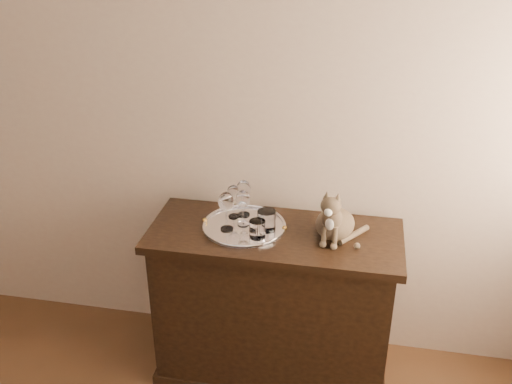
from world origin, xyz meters
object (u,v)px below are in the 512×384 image
at_px(wine_glass_a, 233,201).
at_px(wine_glass_d, 243,208).
at_px(wine_glass_c, 226,211).
at_px(tumbler_c, 267,221).
at_px(sideboard, 273,305).
at_px(tumbler_a, 257,229).
at_px(wine_glass_b, 244,198).
at_px(tray, 244,227).
at_px(cat, 336,211).

distance_m(wine_glass_a, wine_glass_d, 0.09).
xyz_separation_m(wine_glass_c, tumbler_c, (0.19, 0.03, -0.05)).
relative_size(sideboard, wine_glass_c, 6.15).
xyz_separation_m(wine_glass_a, tumbler_a, (0.15, -0.17, -0.04)).
bearing_deg(wine_glass_c, wine_glass_b, 71.55).
distance_m(wine_glass_d, tumbler_a, 0.14).
relative_size(tray, tumbler_a, 4.70).
bearing_deg(tumbler_a, wine_glass_b, 118.40).
bearing_deg(cat, sideboard, -164.92).
bearing_deg(wine_glass_b, sideboard, -35.61).
bearing_deg(sideboard, wine_glass_b, 144.39).
bearing_deg(wine_glass_b, tray, -77.05).
bearing_deg(tumbler_a, wine_glass_a, 131.70).
bearing_deg(wine_glass_c, wine_glass_a, 87.75).
bearing_deg(tray, cat, -0.22).
bearing_deg(tumbler_c, tumbler_a, -111.73).
distance_m(wine_glass_a, tumbler_a, 0.23).
relative_size(tray, wine_glass_a, 2.34).
relative_size(sideboard, tray, 3.00).
bearing_deg(tumbler_a, tray, 132.49).
xyz_separation_m(wine_glass_c, cat, (0.50, 0.04, 0.03)).
height_order(wine_glass_a, tumbler_a, wine_glass_a).
relative_size(wine_glass_a, wine_glass_c, 0.88).
bearing_deg(tumbler_c, wine_glass_c, -170.57).
height_order(wine_glass_a, wine_glass_d, wine_glass_d).
distance_m(sideboard, tray, 0.46).
xyz_separation_m(wine_glass_d, tumbler_c, (0.12, -0.03, -0.04)).
height_order(wine_glass_a, wine_glass_b, wine_glass_b).
bearing_deg(wine_glass_d, wine_glass_a, 133.73).
relative_size(wine_glass_b, wine_glass_c, 0.96).
relative_size(wine_glass_a, wine_glass_b, 0.91).
relative_size(tray, wine_glass_c, 2.05).
bearing_deg(wine_glass_a, wine_glass_d, -46.27).
relative_size(tumbler_c, cat, 0.36).
bearing_deg(cat, tray, -168.67).
bearing_deg(wine_glass_b, wine_glass_a, -150.59).
bearing_deg(sideboard, wine_glass_a, 155.65).
relative_size(wine_glass_b, cat, 0.69).
bearing_deg(wine_glass_b, tumbler_c, -41.64).
bearing_deg(tumbler_a, wine_glass_c, 164.26).
bearing_deg(wine_glass_b, tumbler_a, -61.60).
xyz_separation_m(wine_glass_b, tumbler_a, (0.11, -0.19, -0.05)).
distance_m(wine_glass_b, wine_glass_d, 0.09).
relative_size(wine_glass_c, wine_glass_d, 1.07).
xyz_separation_m(sideboard, wine_glass_b, (-0.18, 0.13, 0.53)).
xyz_separation_m(tray, wine_glass_b, (-0.02, 0.11, 0.10)).
height_order(wine_glass_d, tumbler_c, wine_glass_d).
distance_m(tray, wine_glass_a, 0.14).
bearing_deg(wine_glass_c, tumbler_c, 9.43).
xyz_separation_m(wine_glass_b, wine_glass_d, (0.02, -0.09, -0.00)).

